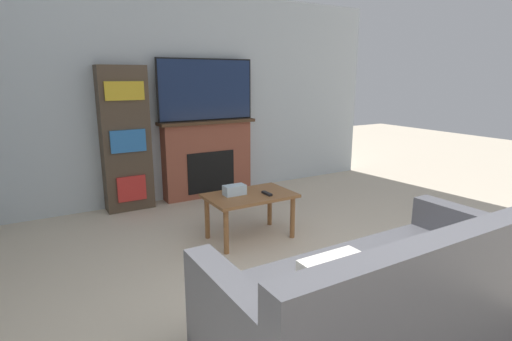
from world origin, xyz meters
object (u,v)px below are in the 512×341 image
tv (206,90)px  couch (383,302)px  fireplace (208,158)px  bookshelf (126,140)px  coffee_table (250,201)px

tv → couch: 3.69m
fireplace → bookshelf: (-1.09, -0.02, 0.35)m
coffee_table → bookshelf: (-0.83, 1.59, 0.48)m
fireplace → couch: bearing=-96.5°
fireplace → couch: fireplace is taller
bookshelf → tv: bearing=0.1°
fireplace → bookshelf: bearing=-178.8°
tv → bookshelf: 1.23m
fireplace → tv: size_ratio=1.00×
coffee_table → tv: bearing=80.9°
fireplace → tv: tv is taller
tv → bookshelf: bearing=-179.9°
fireplace → tv: bearing=-90.0°
couch → coffee_table: 1.89m
fireplace → couch: 3.53m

